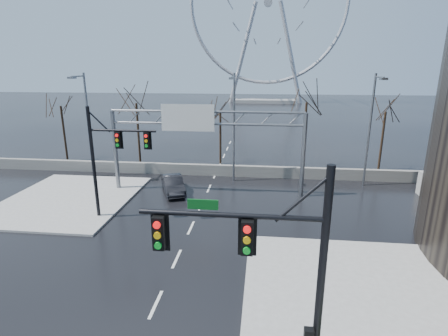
# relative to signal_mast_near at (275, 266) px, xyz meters

# --- Properties ---
(ground) EXTENTS (260.00, 260.00, 0.00)m
(ground) POSITION_rel_signal_mast_near_xyz_m (-5.14, 4.04, -4.87)
(ground) COLOR black
(ground) RESTS_ON ground
(sidewalk_right_ext) EXTENTS (12.00, 10.00, 0.15)m
(sidewalk_right_ext) POSITION_rel_signal_mast_near_xyz_m (4.86, 6.04, -4.80)
(sidewalk_right_ext) COLOR gray
(sidewalk_right_ext) RESTS_ON ground
(sidewalk_far) EXTENTS (10.00, 12.00, 0.15)m
(sidewalk_far) POSITION_rel_signal_mast_near_xyz_m (-16.14, 16.04, -4.80)
(sidewalk_far) COLOR gray
(sidewalk_far) RESTS_ON ground
(barrier_wall) EXTENTS (52.00, 0.50, 1.10)m
(barrier_wall) POSITION_rel_signal_mast_near_xyz_m (-5.14, 24.04, -4.32)
(barrier_wall) COLOR slate
(barrier_wall) RESTS_ON ground
(signal_mast_near) EXTENTS (5.52, 0.41, 8.00)m
(signal_mast_near) POSITION_rel_signal_mast_near_xyz_m (0.00, 0.00, 0.00)
(signal_mast_near) COLOR black
(signal_mast_near) RESTS_ON ground
(signal_mast_far) EXTENTS (4.72, 0.41, 8.00)m
(signal_mast_far) POSITION_rel_signal_mast_near_xyz_m (-11.01, 13.00, -0.04)
(signal_mast_far) COLOR black
(signal_mast_far) RESTS_ON ground
(sign_gantry) EXTENTS (16.36, 0.40, 7.60)m
(sign_gantry) POSITION_rel_signal_mast_near_xyz_m (-5.52, 19.00, 0.31)
(sign_gantry) COLOR slate
(sign_gantry) RESTS_ON ground
(streetlight_left) EXTENTS (0.50, 2.55, 10.00)m
(streetlight_left) POSITION_rel_signal_mast_near_xyz_m (-17.14, 22.20, 1.01)
(streetlight_left) COLOR slate
(streetlight_left) RESTS_ON ground
(streetlight_mid) EXTENTS (0.50, 2.55, 10.00)m
(streetlight_mid) POSITION_rel_signal_mast_near_xyz_m (-3.14, 22.20, 1.01)
(streetlight_mid) COLOR slate
(streetlight_mid) RESTS_ON ground
(streetlight_right) EXTENTS (0.50, 2.55, 10.00)m
(streetlight_right) POSITION_rel_signal_mast_near_xyz_m (8.86, 22.20, 1.01)
(streetlight_right) COLOR slate
(streetlight_right) RESTS_ON ground
(tree_far_left) EXTENTS (3.50, 3.50, 7.00)m
(tree_far_left) POSITION_rel_signal_mast_near_xyz_m (-23.14, 28.04, 0.70)
(tree_far_left) COLOR black
(tree_far_left) RESTS_ON ground
(tree_left) EXTENTS (3.75, 3.75, 7.50)m
(tree_left) POSITION_rel_signal_mast_near_xyz_m (-14.14, 27.54, 1.10)
(tree_left) COLOR black
(tree_left) RESTS_ON ground
(tree_center) EXTENTS (3.25, 3.25, 6.50)m
(tree_center) POSITION_rel_signal_mast_near_xyz_m (-5.14, 28.54, 0.30)
(tree_center) COLOR black
(tree_center) RESTS_ON ground
(tree_right) EXTENTS (3.90, 3.90, 7.80)m
(tree_right) POSITION_rel_signal_mast_near_xyz_m (3.86, 27.54, 1.34)
(tree_right) COLOR black
(tree_right) RESTS_ON ground
(tree_far_right) EXTENTS (3.40, 3.40, 6.80)m
(tree_far_right) POSITION_rel_signal_mast_near_xyz_m (11.86, 28.04, 0.54)
(tree_far_right) COLOR black
(tree_far_right) RESTS_ON ground
(ferris_wheel) EXTENTS (45.00, 6.00, 50.91)m
(ferris_wheel) POSITION_rel_signal_mast_near_xyz_m (-0.14, 99.04, 21.26)
(ferris_wheel) COLOR gray
(ferris_wheel) RESTS_ON ground
(car) EXTENTS (3.18, 4.76, 1.48)m
(car) POSITION_rel_signal_mast_near_xyz_m (-8.06, 18.70, -4.13)
(car) COLOR black
(car) RESTS_ON ground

